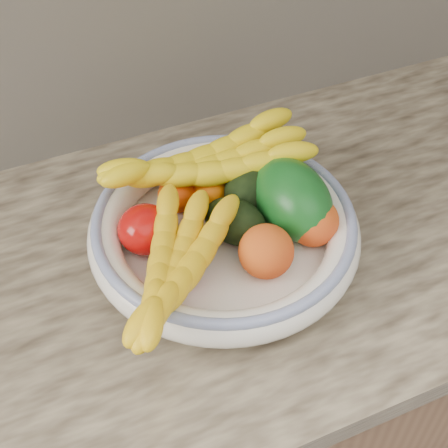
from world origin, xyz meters
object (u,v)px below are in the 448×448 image
Objects in this scene: green_mango at (292,199)px; banana_bunch_back at (206,168)px; banana_bunch_front at (175,272)px; fruit_bowl at (224,230)px.

banana_bunch_back is at bearing 127.30° from green_mango.
banana_bunch_back reaches higher than banana_bunch_front.
green_mango is 0.45× the size of banana_bunch_back.
fruit_bowl is 1.16× the size of banana_bunch_back.
banana_bunch_back reaches higher than fruit_bowl.
banana_bunch_back is at bearing 2.78° from banana_bunch_front.
fruit_bowl is 1.29× the size of banana_bunch_front.
banana_bunch_back is at bearing 83.43° from fruit_bowl.
green_mango is at bearing -43.29° from banana_bunch_back.
green_mango reaches higher than banana_bunch_front.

